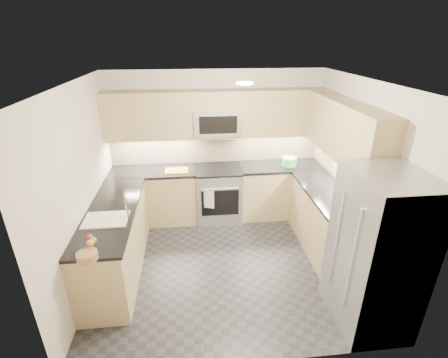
# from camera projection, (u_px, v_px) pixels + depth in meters

# --- Properties ---
(floor) EXTENTS (3.60, 3.20, 0.00)m
(floor) POSITION_uv_depth(u_px,v_px,m) (227.00, 261.00, 4.68)
(floor) COLOR #232328
(floor) RESTS_ON ground
(ceiling) EXTENTS (3.60, 3.20, 0.02)m
(ceiling) POSITION_uv_depth(u_px,v_px,m) (227.00, 83.00, 3.66)
(ceiling) COLOR beige
(ceiling) RESTS_ON wall_back
(wall_back) EXTENTS (3.60, 0.02, 2.50)m
(wall_back) POSITION_uv_depth(u_px,v_px,m) (216.00, 145.00, 5.62)
(wall_back) COLOR beige
(wall_back) RESTS_ON floor
(wall_front) EXTENTS (3.60, 0.02, 2.50)m
(wall_front) POSITION_uv_depth(u_px,v_px,m) (249.00, 262.00, 2.71)
(wall_front) COLOR beige
(wall_front) RESTS_ON floor
(wall_left) EXTENTS (0.02, 3.20, 2.50)m
(wall_left) POSITION_uv_depth(u_px,v_px,m) (82.00, 189.00, 3.99)
(wall_left) COLOR beige
(wall_left) RESTS_ON floor
(wall_right) EXTENTS (0.02, 3.20, 2.50)m
(wall_right) POSITION_uv_depth(u_px,v_px,m) (360.00, 177.00, 4.34)
(wall_right) COLOR beige
(wall_right) RESTS_ON floor
(base_cab_back_left) EXTENTS (1.42, 0.60, 0.90)m
(base_cab_back_left) POSITION_uv_depth(u_px,v_px,m) (155.00, 197.00, 5.57)
(base_cab_back_left) COLOR tan
(base_cab_back_left) RESTS_ON floor
(base_cab_back_right) EXTENTS (1.42, 0.60, 0.90)m
(base_cab_back_right) POSITION_uv_depth(u_px,v_px,m) (279.00, 191.00, 5.78)
(base_cab_back_right) COLOR tan
(base_cab_back_right) RESTS_ON floor
(base_cab_right) EXTENTS (0.60, 1.70, 0.90)m
(base_cab_right) POSITION_uv_depth(u_px,v_px,m) (326.00, 223.00, 4.78)
(base_cab_right) COLOR tan
(base_cab_right) RESTS_ON floor
(base_cab_peninsula) EXTENTS (0.60, 2.00, 0.90)m
(base_cab_peninsula) POSITION_uv_depth(u_px,v_px,m) (116.00, 242.00, 4.35)
(base_cab_peninsula) COLOR tan
(base_cab_peninsula) RESTS_ON floor
(countertop_back_left) EXTENTS (1.42, 0.63, 0.04)m
(countertop_back_left) POSITION_uv_depth(u_px,v_px,m) (153.00, 171.00, 5.38)
(countertop_back_left) COLOR black
(countertop_back_left) RESTS_ON base_cab_back_left
(countertop_back_right) EXTENTS (1.42, 0.63, 0.04)m
(countertop_back_right) POSITION_uv_depth(u_px,v_px,m) (281.00, 166.00, 5.59)
(countertop_back_right) COLOR black
(countertop_back_right) RESTS_ON base_cab_back_right
(countertop_right) EXTENTS (0.63, 1.70, 0.04)m
(countertop_right) POSITION_uv_depth(u_px,v_px,m) (331.00, 195.00, 4.58)
(countertop_right) COLOR black
(countertop_right) RESTS_ON base_cab_right
(countertop_peninsula) EXTENTS (0.63, 2.00, 0.04)m
(countertop_peninsula) POSITION_uv_depth(u_px,v_px,m) (111.00, 212.00, 4.15)
(countertop_peninsula) COLOR black
(countertop_peninsula) RESTS_ON base_cab_peninsula
(upper_cab_back) EXTENTS (3.60, 0.35, 0.75)m
(upper_cab_back) POSITION_uv_depth(u_px,v_px,m) (217.00, 114.00, 5.23)
(upper_cab_back) COLOR tan
(upper_cab_back) RESTS_ON wall_back
(upper_cab_right) EXTENTS (0.35, 1.95, 0.75)m
(upper_cab_right) POSITION_uv_depth(u_px,v_px,m) (345.00, 130.00, 4.34)
(upper_cab_right) COLOR tan
(upper_cab_right) RESTS_ON wall_right
(backsplash_back) EXTENTS (3.60, 0.01, 0.51)m
(backsplash_back) POSITION_uv_depth(u_px,v_px,m) (216.00, 148.00, 5.64)
(backsplash_back) COLOR #C9B091
(backsplash_back) RESTS_ON wall_back
(backsplash_right) EXTENTS (0.01, 2.30, 0.51)m
(backsplash_right) POSITION_uv_depth(u_px,v_px,m) (344.00, 168.00, 4.77)
(backsplash_right) COLOR #C9B091
(backsplash_right) RESTS_ON wall_right
(gas_range) EXTENTS (0.76, 0.65, 0.91)m
(gas_range) POSITION_uv_depth(u_px,v_px,m) (218.00, 194.00, 5.65)
(gas_range) COLOR #94979B
(gas_range) RESTS_ON floor
(range_cooktop) EXTENTS (0.76, 0.65, 0.03)m
(range_cooktop) POSITION_uv_depth(u_px,v_px,m) (218.00, 169.00, 5.46)
(range_cooktop) COLOR black
(range_cooktop) RESTS_ON gas_range
(oven_door_glass) EXTENTS (0.62, 0.02, 0.45)m
(oven_door_glass) POSITION_uv_depth(u_px,v_px,m) (220.00, 203.00, 5.35)
(oven_door_glass) COLOR black
(oven_door_glass) RESTS_ON gas_range
(oven_handle) EXTENTS (0.60, 0.02, 0.02)m
(oven_handle) POSITION_uv_depth(u_px,v_px,m) (220.00, 189.00, 5.22)
(oven_handle) COLOR #B2B5BA
(oven_handle) RESTS_ON gas_range
(microwave) EXTENTS (0.76, 0.40, 0.40)m
(microwave) POSITION_uv_depth(u_px,v_px,m) (217.00, 122.00, 5.25)
(microwave) COLOR #9FA1A7
(microwave) RESTS_ON upper_cab_back
(microwave_door) EXTENTS (0.60, 0.01, 0.28)m
(microwave_door) POSITION_uv_depth(u_px,v_px,m) (218.00, 125.00, 5.07)
(microwave_door) COLOR black
(microwave_door) RESTS_ON microwave
(refrigerator) EXTENTS (0.70, 0.90, 1.80)m
(refrigerator) POSITION_uv_depth(u_px,v_px,m) (376.00, 252.00, 3.41)
(refrigerator) COLOR gray
(refrigerator) RESTS_ON floor
(fridge_handle_left) EXTENTS (0.02, 0.02, 1.20)m
(fridge_handle_left) POSITION_uv_depth(u_px,v_px,m) (351.00, 262.00, 3.19)
(fridge_handle_left) COLOR #B2B5BA
(fridge_handle_left) RESTS_ON refrigerator
(fridge_handle_right) EXTENTS (0.02, 0.02, 1.20)m
(fridge_handle_right) POSITION_uv_depth(u_px,v_px,m) (336.00, 241.00, 3.51)
(fridge_handle_right) COLOR #B2B5BA
(fridge_handle_right) RESTS_ON refrigerator
(sink_basin) EXTENTS (0.52, 0.38, 0.16)m
(sink_basin) POSITION_uv_depth(u_px,v_px,m) (107.00, 225.00, 3.94)
(sink_basin) COLOR white
(sink_basin) RESTS_ON base_cab_peninsula
(faucet) EXTENTS (0.03, 0.03, 0.28)m
(faucet) POSITION_uv_depth(u_px,v_px,m) (127.00, 209.00, 3.89)
(faucet) COLOR silver
(faucet) RESTS_ON countertop_peninsula
(utensil_bowl) EXTENTS (0.33, 0.33, 0.14)m
(utensil_bowl) POSITION_uv_depth(u_px,v_px,m) (289.00, 161.00, 5.54)
(utensil_bowl) COLOR #50BB52
(utensil_bowl) RESTS_ON countertop_back_right
(cutting_board) EXTENTS (0.38, 0.27, 0.01)m
(cutting_board) POSITION_uv_depth(u_px,v_px,m) (177.00, 170.00, 5.34)
(cutting_board) COLOR orange
(cutting_board) RESTS_ON countertop_back_left
(fruit_basket) EXTENTS (0.26, 0.26, 0.08)m
(fruit_basket) POSITION_uv_depth(u_px,v_px,m) (87.00, 256.00, 3.23)
(fruit_basket) COLOR #9F724A
(fruit_basket) RESTS_ON countertop_peninsula
(fruit_apple) EXTENTS (0.06, 0.06, 0.06)m
(fruit_apple) POSITION_uv_depth(u_px,v_px,m) (90.00, 237.00, 3.40)
(fruit_apple) COLOR #BF3D15
(fruit_apple) RESTS_ON fruit_basket
(fruit_pear) EXTENTS (0.07, 0.07, 0.07)m
(fruit_pear) POSITION_uv_depth(u_px,v_px,m) (93.00, 240.00, 3.34)
(fruit_pear) COLOR #4DAA49
(fruit_pear) RESTS_ON fruit_basket
(dish_towel_check) EXTENTS (0.16, 0.07, 0.32)m
(dish_towel_check) POSITION_uv_depth(u_px,v_px,m) (209.00, 199.00, 5.26)
(dish_towel_check) COLOR white
(dish_towel_check) RESTS_ON oven_handle
(fruit_orange) EXTENTS (0.07, 0.07, 0.07)m
(fruit_orange) POSITION_uv_depth(u_px,v_px,m) (90.00, 243.00, 3.30)
(fruit_orange) COLOR orange
(fruit_orange) RESTS_ON fruit_basket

